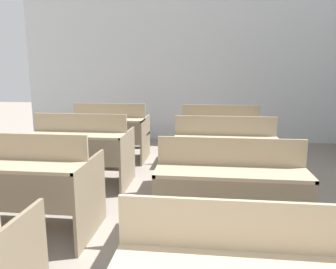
{
  "coord_description": "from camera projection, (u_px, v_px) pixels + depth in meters",
  "views": [
    {
      "loc": [
        0.51,
        0.3,
        1.54
      ],
      "look_at": [
        0.09,
        3.93,
        0.81
      ],
      "focal_mm": 35.0,
      "sensor_mm": 36.0,
      "label": 1
    }
  ],
  "objects": [
    {
      "name": "bench_back_right",
      "position": [
        220.0,
        134.0,
        5.37
      ],
      "size": [
        1.24,
        0.78,
        0.98
      ],
      "color": "#7A6A53",
      "rests_on": "ground_plane"
    },
    {
      "name": "wall_back",
      "position": [
        183.0,
        68.0,
        6.99
      ],
      "size": [
        6.94,
        0.06,
        3.12
      ],
      "color": "silver",
      "rests_on": "ground_plane"
    },
    {
      "name": "bench_back_left",
      "position": [
        110.0,
        131.0,
        5.6
      ],
      "size": [
        1.24,
        0.78,
        0.98
      ],
      "color": "#7F6F58",
      "rests_on": "ground_plane"
    },
    {
      "name": "bench_second_left",
      "position": [
        25.0,
        184.0,
        3.02
      ],
      "size": [
        1.24,
        0.78,
        0.98
      ],
      "color": "#7B6B54",
      "rests_on": "ground_plane"
    },
    {
      "name": "bench_third_right",
      "position": [
        224.0,
        154.0,
        4.1
      ],
      "size": [
        1.24,
        0.78,
        0.98
      ],
      "color": "#81725B",
      "rests_on": "ground_plane"
    },
    {
      "name": "bench_second_right",
      "position": [
        229.0,
        192.0,
        2.84
      ],
      "size": [
        1.24,
        0.78,
        0.98
      ],
      "color": "#7A6A54",
      "rests_on": "ground_plane"
    },
    {
      "name": "bench_third_left",
      "position": [
        82.0,
        149.0,
        4.33
      ],
      "size": [
        1.24,
        0.78,
        0.98
      ],
      "color": "#81725B",
      "rests_on": "ground_plane"
    }
  ]
}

